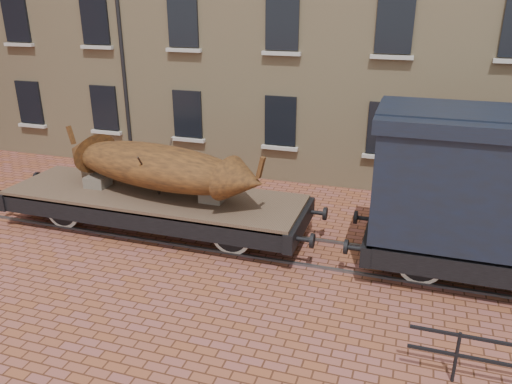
% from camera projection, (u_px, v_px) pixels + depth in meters
% --- Properties ---
extents(ground, '(90.00, 90.00, 0.00)m').
position_uv_depth(ground, '(322.00, 254.00, 12.82)').
color(ground, brown).
extents(rail_track, '(30.00, 1.52, 0.06)m').
position_uv_depth(rail_track, '(322.00, 253.00, 12.81)').
color(rail_track, '#59595E').
rests_on(rail_track, ground).
extents(flatcar_wagon, '(9.40, 2.55, 1.42)m').
position_uv_depth(flatcar_wagon, '(154.00, 201.00, 13.86)').
color(flatcar_wagon, '#433124').
rests_on(flatcar_wagon, ground).
extents(iron_boat, '(6.49, 2.76, 1.56)m').
position_uv_depth(iron_boat, '(157.00, 166.00, 13.43)').
color(iron_boat, brown).
rests_on(iron_boat, flatcar_wagon).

